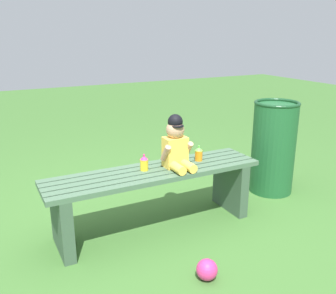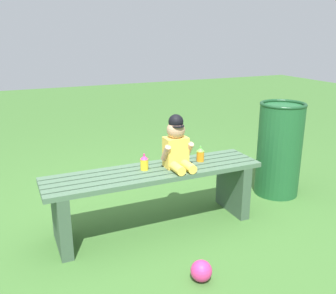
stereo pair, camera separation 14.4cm
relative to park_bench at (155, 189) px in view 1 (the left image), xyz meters
name	(u,v)px [view 1 (the left image)]	position (x,y,z in m)	size (l,w,h in m)	color
ground_plane	(155,227)	(0.00, 0.00, -0.32)	(16.00, 16.00, 0.00)	#3D6B2D
park_bench	(155,189)	(0.00, 0.00, 0.00)	(1.64, 0.39, 0.48)	#47664C
child_figure	(176,145)	(0.17, -0.02, 0.33)	(0.23, 0.27, 0.40)	#F2C64C
sippy_cup_left	(144,163)	(-0.07, 0.03, 0.22)	(0.06, 0.06, 0.12)	yellow
sippy_cup_right	(199,154)	(0.40, 0.03, 0.22)	(0.06, 0.06, 0.12)	orange
toy_ball	(207,270)	(0.01, -0.72, -0.25)	(0.13, 0.13, 0.13)	#E5337F
trash_bin	(273,147)	(1.28, 0.14, 0.11)	(0.41, 0.41, 0.86)	#1E592D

